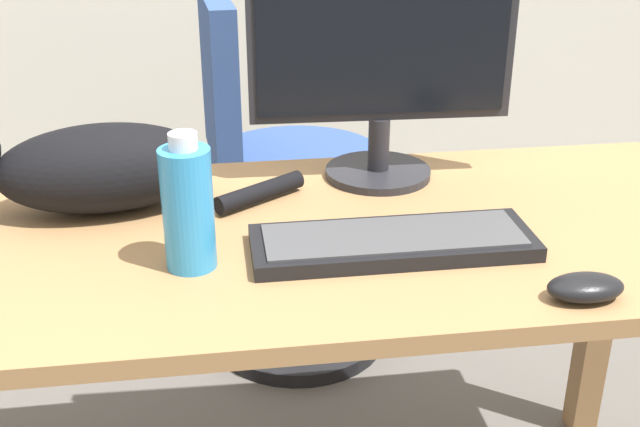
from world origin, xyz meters
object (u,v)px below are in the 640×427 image
(office_chair, at_px, (278,203))
(cat, at_px, (90,166))
(water_bottle, at_px, (188,207))
(monitor, at_px, (382,59))
(computer_mouse, at_px, (585,287))
(keyboard, at_px, (393,242))

(office_chair, relative_size, cat, 1.57)
(water_bottle, bearing_deg, cat, 126.12)
(monitor, height_order, water_bottle, monitor)
(office_chair, bearing_deg, cat, -121.30)
(cat, bearing_deg, water_bottle, -53.88)
(office_chair, xyz_separation_m, computer_mouse, (0.34, -1.01, 0.30))
(computer_mouse, relative_size, water_bottle, 0.53)
(keyboard, bearing_deg, monitor, 82.40)
(monitor, relative_size, cat, 0.78)
(monitor, bearing_deg, office_chair, 105.49)
(cat, bearing_deg, computer_mouse, -29.74)
(office_chair, xyz_separation_m, water_bottle, (-0.20, -0.84, 0.38))
(monitor, xyz_separation_m, keyboard, (-0.04, -0.30, -0.21))
(keyboard, xyz_separation_m, computer_mouse, (0.23, -0.18, 0.00))
(computer_mouse, bearing_deg, water_bottle, 162.02)
(office_chair, xyz_separation_m, keyboard, (0.11, -0.83, 0.29))
(keyboard, distance_m, computer_mouse, 0.29)
(keyboard, height_order, cat, cat)
(monitor, distance_m, keyboard, 0.37)
(water_bottle, bearing_deg, office_chair, 76.35)
(computer_mouse, bearing_deg, cat, 150.26)
(office_chair, height_order, keyboard, office_chair)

